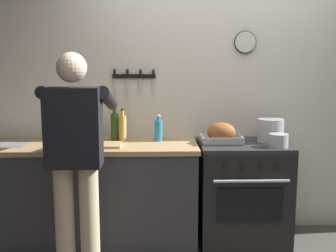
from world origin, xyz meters
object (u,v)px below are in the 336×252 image
object	(u,v)px
stove	(242,193)
roasting_pan	(221,134)
person_cook	(75,153)
saucepan	(278,140)
bottle_olive_oil	(115,126)
bottle_dish_soap	(159,130)
stock_pot	(271,130)
cutting_board	(100,145)
bottle_hot_sauce	(93,132)
bottle_cooking_oil	(123,128)

from	to	relation	value
stove	roasting_pan	distance (m)	0.57
stove	roasting_pan	world-z (taller)	roasting_pan
stove	person_cook	bearing A→B (deg)	-156.27
roasting_pan	saucepan	size ratio (longest dim) A/B	2.19
bottle_olive_oil	bottle_dish_soap	world-z (taller)	bottle_olive_oil
stove	bottle_dish_soap	bearing A→B (deg)	171.12
roasting_pan	stock_pot	xyz separation A→B (m)	(0.45, 0.05, 0.02)
roasting_pan	cutting_board	distance (m)	1.05
person_cook	bottle_olive_oil	distance (m)	0.77
cutting_board	bottle_hot_sauce	world-z (taller)	bottle_hot_sauce
saucepan	bottle_cooking_oil	distance (m)	1.34
bottle_hot_sauce	bottle_cooking_oil	distance (m)	0.30
roasting_pan	saucepan	bearing A→B (deg)	-21.16
person_cook	cutting_board	xyz separation A→B (m)	(0.10, 0.49, -0.04)
person_cook	saucepan	size ratio (longest dim) A/B	10.32
person_cook	bottle_dish_soap	bearing A→B (deg)	-31.22
bottle_olive_oil	bottle_dish_soap	distance (m)	0.40
person_cook	bottle_dish_soap	size ratio (longest dim) A/B	7.00
stove	stock_pot	size ratio (longest dim) A/B	3.96
saucepan	bottle_olive_oil	distance (m)	1.43
stove	bottle_cooking_oil	xyz separation A→B (m)	(-1.06, 0.11, 0.57)
stove	stock_pot	world-z (taller)	stock_pot
bottle_olive_oil	stock_pot	bearing A→B (deg)	-4.35
roasting_pan	bottle_olive_oil	world-z (taller)	bottle_olive_oil
bottle_cooking_oil	bottle_hot_sauce	bearing A→B (deg)	159.48
stove	bottle_dish_soap	xyz separation A→B (m)	(-0.74, 0.12, 0.55)
stove	person_cook	distance (m)	1.54
stove	person_cook	xyz separation A→B (m)	(-1.33, -0.59, 0.50)
person_cook	stock_pot	xyz separation A→B (m)	(1.59, 0.64, 0.05)
saucepan	bottle_dish_soap	distance (m)	1.03
saucepan	bottle_dish_soap	bearing A→B (deg)	164.02
stove	saucepan	world-z (taller)	saucepan
cutting_board	roasting_pan	bearing A→B (deg)	5.77
person_cook	saucepan	xyz separation A→B (m)	(1.59, 0.42, 0.00)
bottle_olive_oil	bottle_cooking_oil	bearing A→B (deg)	-31.34
stove	cutting_board	world-z (taller)	cutting_board
stove	stock_pot	xyz separation A→B (m)	(0.25, 0.05, 0.55)
stock_pot	bottle_dish_soap	world-z (taller)	bottle_dish_soap
cutting_board	bottle_hot_sauce	size ratio (longest dim) A/B	2.29
person_cook	bottle_cooking_oil	world-z (taller)	person_cook
saucepan	cutting_board	world-z (taller)	saucepan
stock_pot	bottle_dish_soap	size ratio (longest dim) A/B	0.96
roasting_pan	bottle_dish_soap	size ratio (longest dim) A/B	1.48
stove	cutting_board	xyz separation A→B (m)	(-1.23, -0.10, 0.46)
saucepan	bottle_cooking_oil	xyz separation A→B (m)	(-1.31, 0.28, 0.07)
bottle_dish_soap	roasting_pan	bearing A→B (deg)	-11.51
stock_pot	bottle_hot_sauce	xyz separation A→B (m)	(-1.59, 0.16, -0.04)
bottle_olive_oil	bottle_cooking_oil	xyz separation A→B (m)	(0.08, -0.05, -0.01)
roasting_pan	bottle_hot_sauce	distance (m)	1.16
bottle_dish_soap	bottle_hot_sauce	xyz separation A→B (m)	(-0.60, 0.10, -0.03)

